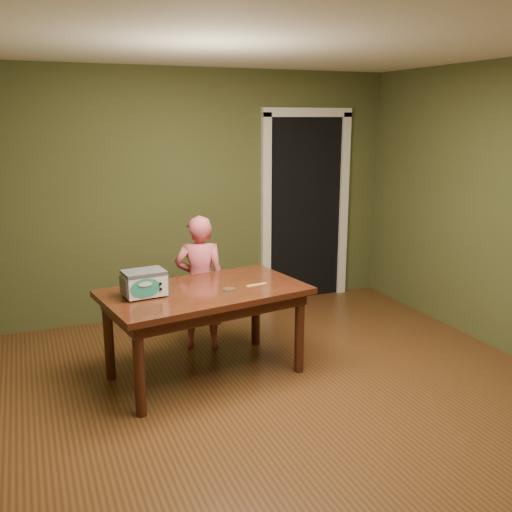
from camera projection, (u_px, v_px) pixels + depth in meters
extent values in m
plane|color=brown|center=(299.00, 414.00, 4.15)|extent=(5.00, 5.00, 0.00)
cube|color=#494D29|center=(196.00, 194.00, 6.08)|extent=(4.50, 0.02, 2.60)
cube|color=white|center=(306.00, 34.00, 3.53)|extent=(4.50, 5.00, 0.02)
cube|color=black|center=(293.00, 206.00, 6.89)|extent=(0.90, 0.60, 2.10)
cube|color=black|center=(305.00, 210.00, 6.61)|extent=(0.90, 0.02, 2.10)
cube|color=white|center=(266.00, 213.00, 6.41)|extent=(0.10, 0.06, 2.20)
cube|color=white|center=(343.00, 208.00, 6.78)|extent=(0.10, 0.06, 2.20)
cube|color=white|center=(308.00, 112.00, 6.33)|extent=(1.10, 0.06, 0.10)
cube|color=#34160B|center=(204.00, 292.00, 4.60)|extent=(1.72, 1.15, 0.05)
cube|color=#38180E|center=(205.00, 301.00, 4.62)|extent=(1.59, 1.01, 0.10)
cylinder|color=#38180E|center=(139.00, 371.00, 4.04)|extent=(0.08, 0.08, 0.70)
cylinder|color=#38180E|center=(109.00, 339.00, 4.62)|extent=(0.08, 0.08, 0.70)
cylinder|color=#38180E|center=(299.00, 333.00, 4.76)|extent=(0.08, 0.08, 0.70)
cylinder|color=#38180E|center=(256.00, 309.00, 5.33)|extent=(0.08, 0.08, 0.70)
cylinder|color=#4C4F54|center=(132.00, 301.00, 4.28)|extent=(0.02, 0.02, 0.01)
cylinder|color=#4C4F54|center=(126.00, 295.00, 4.42)|extent=(0.02, 0.02, 0.01)
cylinder|color=#4C4F54|center=(164.00, 296.00, 4.40)|extent=(0.02, 0.02, 0.01)
cylinder|color=#4C4F54|center=(157.00, 290.00, 4.54)|extent=(0.02, 0.02, 0.01)
cube|color=white|center=(144.00, 284.00, 4.39)|extent=(0.33, 0.25, 0.17)
cube|color=#4C4F54|center=(144.00, 272.00, 4.37)|extent=(0.33, 0.26, 0.03)
cube|color=#4C4F54|center=(124.00, 287.00, 4.32)|extent=(0.04, 0.20, 0.13)
cube|color=#4C4F54|center=(164.00, 281.00, 4.46)|extent=(0.04, 0.20, 0.13)
ellipsoid|color=teal|center=(146.00, 288.00, 4.28)|extent=(0.23, 0.03, 0.15)
cylinder|color=black|center=(161.00, 284.00, 4.33)|extent=(0.02, 0.01, 0.02)
cylinder|color=black|center=(161.00, 289.00, 4.34)|extent=(0.02, 0.01, 0.02)
cylinder|color=silver|center=(229.00, 290.00, 4.54)|extent=(0.10, 0.10, 0.02)
cylinder|color=#54321C|center=(229.00, 289.00, 4.54)|extent=(0.09, 0.09, 0.01)
cube|color=#EEC867|center=(257.00, 285.00, 4.70)|extent=(0.18, 0.05, 0.01)
imported|color=#CD5462|center=(200.00, 283.00, 5.22)|extent=(0.53, 0.43, 1.25)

